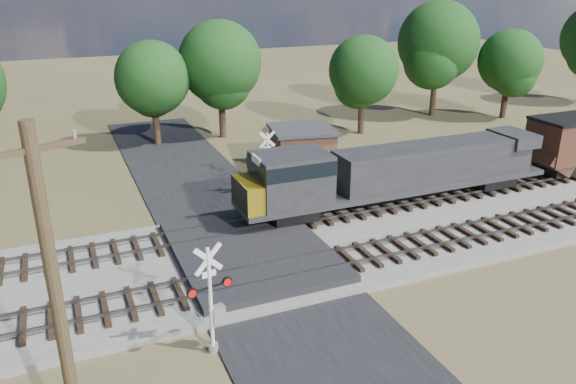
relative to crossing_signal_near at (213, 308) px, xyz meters
name	(u,v)px	position (x,y,z in m)	size (l,w,h in m)	color
ground	(254,263)	(3.56, 5.77, -1.79)	(160.00, 160.00, 0.00)	#484726
ballast_bed	(423,223)	(13.56, 6.27, -1.64)	(140.00, 10.00, 0.30)	gray
road	(254,262)	(3.56, 5.77, -1.75)	(7.00, 60.00, 0.08)	black
crossing_panel	(251,252)	(3.56, 6.27, -1.48)	(7.00, 9.00, 0.62)	#262628
track_near	(332,261)	(6.68, 3.77, -1.38)	(140.00, 2.60, 0.33)	black
track_far	(290,221)	(6.68, 8.77, -1.38)	(140.00, 2.60, 0.33)	black
crossing_signal_near	(213,308)	(0.00, 0.00, 0.00)	(1.72, 0.47, 4.31)	silver
crossing_signal_far	(266,169)	(7.27, 13.85, -0.09)	(1.65, 0.36, 4.10)	silver
utility_pole	(58,309)	(-4.78, -3.89, 3.46)	(2.31, 1.00, 9.91)	#382819
equipment_shed	(302,148)	(11.43, 17.75, -0.30)	(5.02, 5.02, 2.94)	#482A1F
treeline	(258,63)	(11.31, 26.22, 4.45)	(83.06, 10.29, 10.81)	black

